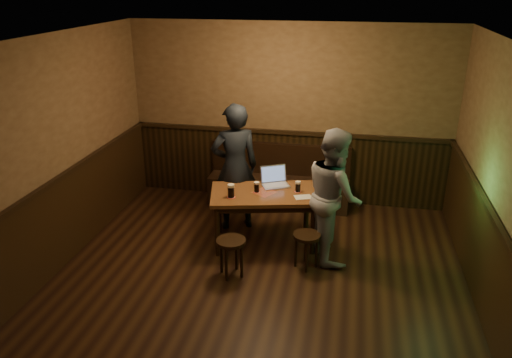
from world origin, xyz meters
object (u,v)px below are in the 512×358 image
object	(u,v)px
pub_table	(264,199)
person_suit	(235,167)
stool_left	(231,247)
pint_right	(298,187)
stool_right	(307,241)
pint_left	(231,191)
laptop	(275,180)
pint_mid	(257,187)
person_grey	(334,195)
bench	(279,185)

from	to	relation	value
pub_table	person_suit	size ratio (longest dim) A/B	0.84
stool_left	pint_right	xyz separation A→B (m)	(0.67, 0.98, 0.44)
stool_right	pint_left	world-z (taller)	pint_left
pint_right	person_suit	bearing A→B (deg)	162.27
pub_table	stool_right	distance (m)	0.86
stool_right	laptop	bearing A→B (deg)	124.09
stool_left	pint_mid	size ratio (longest dim) A/B	3.33
pint_mid	person_suit	xyz separation A→B (m)	(-0.39, 0.42, 0.09)
stool_right	person_grey	world-z (taller)	person_grey
laptop	person_suit	distance (m)	0.61
pub_table	bench	bearing A→B (deg)	76.77
pint_right	pint_left	bearing A→B (deg)	-157.08
stool_right	pint_left	bearing A→B (deg)	165.13
pint_mid	pub_table	bearing A→B (deg)	6.85
bench	stool_left	bearing A→B (deg)	-96.29
pub_table	pint_mid	distance (m)	0.20
bench	pint_left	size ratio (longest dim) A/B	12.18
stool_left	pint_left	bearing A→B (deg)	103.33
bench	laptop	size ratio (longest dim) A/B	4.92
stool_right	person_suit	distance (m)	1.55
bench	person_suit	world-z (taller)	person_suit
pub_table	stool_left	distance (m)	0.94
stool_left	laptop	size ratio (longest dim) A/B	1.08
bench	pub_table	bearing A→B (deg)	-90.00
bench	person_grey	world-z (taller)	person_grey
stool_right	person_suit	world-z (taller)	person_suit
stool_right	pint_right	xyz separation A→B (m)	(-0.20, 0.62, 0.46)
bench	stool_right	bearing A→B (deg)	-70.89
stool_left	pint_right	distance (m)	1.26
person_suit	pub_table	bearing A→B (deg)	116.04
pint_right	laptop	xyz separation A→B (m)	(-0.34, 0.17, -0.01)
pub_table	stool_left	size ratio (longest dim) A/B	3.20
bench	laptop	xyz separation A→B (m)	(0.09, -1.03, 0.50)
pint_right	bench	bearing A→B (deg)	109.87
bench	stool_right	size ratio (longest dim) A/B	4.80
pub_table	pint_right	bearing A→B (deg)	0.78
stool_right	pint_left	size ratio (longest dim) A/B	2.54
pub_table	person_grey	size ratio (longest dim) A/B	0.90
pint_mid	person_grey	size ratio (longest dim) A/B	0.08
pint_right	person_suit	world-z (taller)	person_suit
pint_right	laptop	size ratio (longest dim) A/B	0.33
pint_left	person_suit	distance (m)	0.66
bench	pint_right	xyz separation A→B (m)	(0.43, -1.20, 0.51)
pint_right	person_grey	size ratio (longest dim) A/B	0.09
bench	stool_left	xyz separation A→B (m)	(-0.24, -2.18, 0.07)
stool_left	person_grey	world-z (taller)	person_grey
stool_left	pub_table	bearing A→B (deg)	74.55
pint_mid	laptop	bearing A→B (deg)	56.84
stool_left	pint_left	xyz separation A→B (m)	(-0.15, 0.63, 0.45)
bench	stool_left	world-z (taller)	bench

